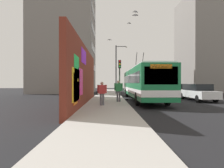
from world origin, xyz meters
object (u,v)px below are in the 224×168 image
Objects in this scene: city_bus at (142,83)px; pedestrian_near_wall at (102,92)px; parked_car_champagne at (176,90)px; traffic_light at (120,72)px; street_lamp at (117,66)px; pedestrian_at_curb at (119,89)px; parked_car_white at (197,92)px; parked_car_red at (162,88)px; parked_car_black at (153,87)px.

pedestrian_near_wall is (-4.99, 3.74, -0.64)m from city_bus.
traffic_light reaches higher than parked_car_champagne.
street_lamp is at bearing 14.02° from city_bus.
pedestrian_at_curb is at bearing 177.91° from street_lamp.
pedestrian_near_wall is at bearing 117.44° from parked_car_white.
parked_car_red is 5.68m from parked_car_black.
street_lamp is (8.30, 2.07, 2.40)m from city_bus.
parked_car_red is at bearing 0.00° from parked_car_champagne.
city_bus is 3.63m from pedestrian_at_curb.
city_bus reaches higher than parked_car_red.
parked_car_black is 17.08m from traffic_light.
parked_car_white is (-0.35, -5.20, -0.89)m from city_bus.
pedestrian_at_curb is (-2.25, 7.67, 0.35)m from parked_car_white.
city_bus reaches higher than pedestrian_at_curb.
parked_car_red is 2.37× the size of pedestrian_at_curb.
city_bus reaches higher than parked_car_white.
parked_car_red is at bearing -29.67° from pedestrian_at_curb.
parked_car_red is 12.26m from traffic_light.
pedestrian_near_wall is (-4.64, 8.94, 0.25)m from parked_car_white.
city_bus is at bearing 133.31° from parked_car_champagne.
pedestrian_at_curb reaches higher than parked_car_black.
parked_car_red is (10.86, -5.20, -0.89)m from city_bus.
street_lamp reaches higher than parked_car_red.
parked_car_red is at bearing -25.58° from city_bus.
traffic_light reaches higher than parked_car_white.
traffic_light reaches higher than pedestrian_at_curb.
parked_car_black is 20.62m from pedestrian_at_curb.
city_bus is at bearing 154.42° from parked_car_red.
parked_car_red is 2.56× the size of pedestrian_near_wall.
pedestrian_at_curb is 4.20m from traffic_light.
parked_car_black is 3.07× the size of pedestrian_near_wall.
parked_car_white is 0.70× the size of street_lamp.
city_bus is 7.63× the size of pedestrian_near_wall.
pedestrian_near_wall is 0.41× the size of traffic_light.
pedestrian_at_curb is at bearing 175.26° from traffic_light.
pedestrian_near_wall is at bearing 143.18° from city_bus.
street_lamp is (7.04, -0.08, 1.31)m from traffic_light.
city_bus reaches higher than traffic_light.
parked_car_champagne is 5.96m from parked_car_red.
parked_car_champagne is 13.34m from pedestrian_near_wall.
parked_car_red is (11.22, 0.00, -0.00)m from parked_car_white.
pedestrian_at_curb is at bearing 136.46° from city_bus.
city_bus is at bearing 162.55° from parked_car_black.
parked_car_red is 0.59× the size of street_lamp.
pedestrian_at_curb is at bearing -27.91° from pedestrian_near_wall.
parked_car_white is 8.00m from pedestrian_at_curb.
traffic_light is (6.25, -1.59, 1.72)m from pedestrian_near_wall.
pedestrian_at_curb is 0.44× the size of traffic_light.
city_bus reaches higher than parked_car_black.
parked_car_white is 16.89m from parked_car_black.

